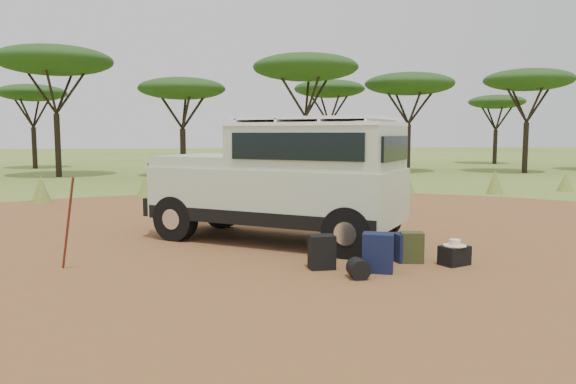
{
  "coord_description": "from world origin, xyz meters",
  "views": [
    {
      "loc": [
        -1.2,
        -9.68,
        2.12
      ],
      "look_at": [
        0.46,
        0.86,
        1.0
      ],
      "focal_mm": 35.0,
      "sensor_mm": 36.0,
      "label": 1
    }
  ],
  "objects": [
    {
      "name": "safari_hat",
      "position": [
        2.83,
        -1.34,
        0.36
      ],
      "size": [
        0.37,
        0.37,
        0.11
      ],
      "color": "beige",
      "rests_on": "hard_case"
    },
    {
      "name": "safari_vehicle",
      "position": [
        0.41,
        1.07,
        1.17
      ],
      "size": [
        5.14,
        4.41,
        2.42
      ],
      "rotation": [
        0.0,
        0.0,
        -0.61
      ],
      "color": "#B5C9AB",
      "rests_on": "ground"
    },
    {
      "name": "dirt_clearing",
      "position": [
        0.0,
        0.0,
        0.0
      ],
      "size": [
        23.0,
        23.0,
        0.01
      ],
      "primitive_type": "cylinder",
      "color": "brown",
      "rests_on": "ground"
    },
    {
      "name": "walking_staff",
      "position": [
        -3.2,
        -0.81,
        0.74
      ],
      "size": [
        0.35,
        0.5,
        1.48
      ],
      "primitive_type": "cylinder",
      "rotation": [
        0.36,
        0.0,
        0.59
      ],
      "color": "maroon",
      "rests_on": "ground"
    },
    {
      "name": "acacia_treeline",
      "position": [
        0.75,
        19.81,
        4.87
      ],
      "size": [
        46.7,
        13.2,
        6.26
      ],
      "color": "black",
      "rests_on": "ground"
    },
    {
      "name": "duffel_navy",
      "position": [
        2.17,
        -0.97,
        0.24
      ],
      "size": [
        0.46,
        0.37,
        0.48
      ],
      "primitive_type": "cube",
      "rotation": [
        0.0,
        0.0,
        0.13
      ],
      "color": "#111338",
      "rests_on": "ground"
    },
    {
      "name": "stuff_sack",
      "position": [
        1.07,
        -1.91,
        0.15
      ],
      "size": [
        0.3,
        0.3,
        0.3
      ],
      "primitive_type": "cylinder",
      "rotation": [
        1.57,
        0.0,
        0.01
      ],
      "color": "black",
      "rests_on": "ground"
    },
    {
      "name": "backpack_navy",
      "position": [
        1.47,
        -1.58,
        0.3
      ],
      "size": [
        0.55,
        0.47,
        0.61
      ],
      "primitive_type": "cube",
      "rotation": [
        0.0,
        0.0,
        -0.37
      ],
      "color": "#111338",
      "rests_on": "ground"
    },
    {
      "name": "grass_fringe",
      "position": [
        0.12,
        8.67,
        0.4
      ],
      "size": [
        36.6,
        1.6,
        0.9
      ],
      "color": "olive",
      "rests_on": "ground"
    },
    {
      "name": "hard_case",
      "position": [
        2.83,
        -1.34,
        0.16
      ],
      "size": [
        0.54,
        0.46,
        0.32
      ],
      "primitive_type": "cube",
      "rotation": [
        0.0,
        0.0,
        0.39
      ],
      "color": "black",
      "rests_on": "ground"
    },
    {
      "name": "ground",
      "position": [
        0.0,
        0.0,
        0.0
      ],
      "size": [
        140.0,
        140.0,
        0.0
      ],
      "primitive_type": "plane",
      "color": "olive",
      "rests_on": "ground"
    },
    {
      "name": "backpack_black",
      "position": [
        0.66,
        -1.25,
        0.27
      ],
      "size": [
        0.4,
        0.3,
        0.54
      ],
      "primitive_type": "cube",
      "rotation": [
        0.0,
        0.0,
        0.03
      ],
      "color": "black",
      "rests_on": "ground"
    },
    {
      "name": "backpack_olive",
      "position": [
        2.21,
        -1.05,
        0.25
      ],
      "size": [
        0.41,
        0.33,
        0.51
      ],
      "primitive_type": "cube",
      "rotation": [
        0.0,
        0.0,
        -0.2
      ],
      "color": "#3A3F1D",
      "rests_on": "ground"
    }
  ]
}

